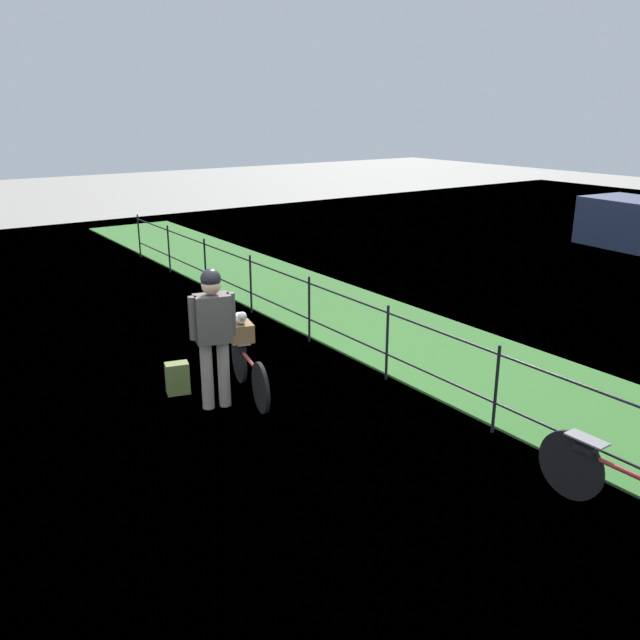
# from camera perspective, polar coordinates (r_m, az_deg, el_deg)

# --- Properties ---
(ground_plane) EXTENTS (60.00, 60.00, 0.00)m
(ground_plane) POSITION_cam_1_polar(r_m,az_deg,el_deg) (7.61, -7.10, -8.77)
(ground_plane) COLOR gray
(grass_strip) EXTENTS (27.00, 2.40, 0.03)m
(grass_strip) POSITION_cam_1_polar(r_m,az_deg,el_deg) (9.55, 11.66, -3.23)
(grass_strip) COLOR #38702D
(grass_strip) RESTS_ON ground
(iron_fence) EXTENTS (18.04, 0.04, 1.02)m
(iron_fence) POSITION_cam_1_polar(r_m,az_deg,el_deg) (8.51, 5.83, -1.45)
(iron_fence) COLOR black
(iron_fence) RESTS_ON ground
(bicycle_main) EXTENTS (1.54, 0.40, 0.61)m
(bicycle_main) POSITION_cam_1_polar(r_m,az_deg,el_deg) (8.14, -6.16, -4.38)
(bicycle_main) COLOR black
(bicycle_main) RESTS_ON ground
(wooden_crate) EXTENTS (0.39, 0.35, 0.23)m
(wooden_crate) POSITION_cam_1_polar(r_m,az_deg,el_deg) (8.31, -6.88, -1.00)
(wooden_crate) COLOR brown
(wooden_crate) RESTS_ON bicycle_main
(terrier_dog) EXTENTS (0.32, 0.20, 0.18)m
(terrier_dog) POSITION_cam_1_polar(r_m,az_deg,el_deg) (8.23, -6.89, 0.21)
(terrier_dog) COLOR silver
(terrier_dog) RESTS_ON wooden_crate
(cyclist_person) EXTENTS (0.34, 0.53, 1.68)m
(cyclist_person) POSITION_cam_1_polar(r_m,az_deg,el_deg) (7.65, -9.22, -0.55)
(cyclist_person) COLOR gray
(cyclist_person) RESTS_ON ground
(backpack_on_paving) EXTENTS (0.24, 0.32, 0.40)m
(backpack_on_paving) POSITION_cam_1_polar(r_m,az_deg,el_deg) (8.38, -12.20, -4.93)
(backpack_on_paving) COLOR olive
(backpack_on_paving) RESTS_ON ground
(mooring_bollard) EXTENTS (0.20, 0.20, 0.36)m
(mooring_bollard) POSITION_cam_1_polar(r_m,az_deg,el_deg) (11.35, -8.43, 1.22)
(mooring_bollard) COLOR #38383D
(mooring_bollard) RESTS_ON ground
(bicycle_parked) EXTENTS (1.72, 0.17, 0.65)m
(bicycle_parked) POSITION_cam_1_polar(r_m,az_deg,el_deg) (6.26, 24.83, -13.09)
(bicycle_parked) COLOR black
(bicycle_parked) RESTS_ON ground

